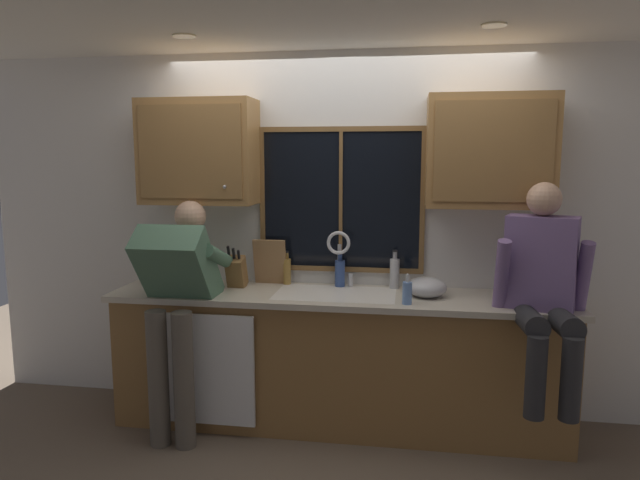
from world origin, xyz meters
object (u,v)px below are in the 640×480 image
at_px(knife_block, 236,272).
at_px(person_standing, 178,294).
at_px(cutting_board, 270,262).
at_px(bottle_green_glass, 395,273).
at_px(bottle_amber_small, 287,271).
at_px(bottle_tall_clear, 340,272).
at_px(person_sitting_on_counter, 544,282).
at_px(mixing_bowl, 427,287).
at_px(soap_dispenser, 407,292).

bearing_deg(knife_block, person_standing, -125.35).
height_order(cutting_board, bottle_green_glass, cutting_board).
bearing_deg(bottle_amber_small, bottle_tall_clear, -1.28).
distance_m(knife_block, bottle_tall_clear, 0.73).
relative_size(person_sitting_on_counter, knife_block, 3.92).
bearing_deg(person_standing, bottle_green_glass, 20.75).
height_order(person_sitting_on_counter, mixing_bowl, person_sitting_on_counter).
height_order(knife_block, soap_dispenser, knife_block).
relative_size(bottle_tall_clear, bottle_amber_small, 1.01).
relative_size(cutting_board, bottle_amber_small, 1.37).
xyz_separation_m(knife_block, bottle_green_glass, (1.10, 0.14, 0.00)).
relative_size(mixing_bowl, bottle_amber_small, 1.08).
bearing_deg(soap_dispenser, person_standing, -176.01).
bearing_deg(soap_dispenser, bottle_amber_small, 153.51).
distance_m(cutting_board, mixing_bowl, 1.12).
relative_size(knife_block, soap_dispenser, 1.65).
height_order(knife_block, bottle_green_glass, knife_block).
xyz_separation_m(person_standing, knife_block, (0.27, 0.38, 0.08)).
height_order(person_sitting_on_counter, bottle_green_glass, person_sitting_on_counter).
distance_m(person_standing, bottle_tall_clear, 1.12).
bearing_deg(knife_block, cutting_board, 32.69).
bearing_deg(person_sitting_on_counter, cutting_board, 164.57).
bearing_deg(bottle_green_glass, bottle_amber_small, 179.33).
bearing_deg(mixing_bowl, knife_block, 177.49).
xyz_separation_m(knife_block, bottle_tall_clear, (0.71, 0.14, -0.01)).
height_order(person_standing, mixing_bowl, person_standing).
bearing_deg(bottle_green_glass, bottle_tall_clear, 179.94).
height_order(person_sitting_on_counter, cutting_board, person_sitting_on_counter).
bearing_deg(mixing_bowl, person_standing, -168.37).
xyz_separation_m(person_standing, bottle_green_glass, (1.37, 0.52, 0.08)).
distance_m(soap_dispenser, bottle_green_glass, 0.43).
height_order(knife_block, cutting_board, cutting_board).
height_order(mixing_bowl, bottle_green_glass, bottle_green_glass).
xyz_separation_m(person_standing, bottle_amber_small, (0.60, 0.53, 0.07)).
bearing_deg(bottle_green_glass, cutting_board, -179.93).
bearing_deg(bottle_green_glass, mixing_bowl, -41.94).
relative_size(cutting_board, bottle_green_glass, 1.23).
bearing_deg(bottle_tall_clear, knife_block, -169.24).
height_order(mixing_bowl, bottle_tall_clear, bottle_tall_clear).
distance_m(cutting_board, bottle_amber_small, 0.14).
bearing_deg(person_standing, knife_block, 54.65).
relative_size(bottle_green_glass, bottle_amber_small, 1.12).
xyz_separation_m(person_sitting_on_counter, mixing_bowl, (-0.66, 0.29, -0.12)).
height_order(person_sitting_on_counter, bottle_tall_clear, person_sitting_on_counter).
relative_size(person_standing, bottle_green_glass, 5.68).
bearing_deg(person_standing, person_sitting_on_counter, 0.79).
xyz_separation_m(person_standing, mixing_bowl, (1.58, 0.33, 0.03)).
xyz_separation_m(person_standing, cutting_board, (0.48, 0.52, 0.13)).
bearing_deg(person_sitting_on_counter, soap_dispenser, 174.87).
bearing_deg(bottle_tall_clear, bottle_amber_small, 178.72).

